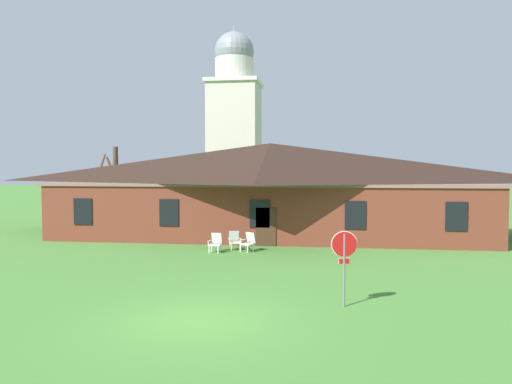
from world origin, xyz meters
name	(u,v)px	position (x,y,z in m)	size (l,w,h in m)	color
ground_plane	(198,320)	(0.00, 0.00, 0.00)	(200.00, 200.00, 0.00)	#477F33
brick_building	(270,188)	(0.00, 18.15, 2.96)	(26.45, 10.40, 5.82)	brown
dome_tower	(234,126)	(-5.45, 35.10, 8.44)	(5.18, 5.18, 18.53)	beige
stop_sign	(344,254)	(4.08, 1.95, 1.64)	(0.80, 0.16, 2.33)	slate
lawn_chair_by_porch	(216,242)	(-1.95, 10.91, 0.50)	(0.67, 0.70, 0.96)	silver
lawn_chair_near_door	(235,240)	(-1.14, 11.76, 0.50)	(0.77, 0.82, 0.96)	silver
lawn_chair_left_end	(248,242)	(-0.35, 11.36, 0.50)	(0.83, 0.86, 0.96)	white
bare_tree_beside_building	(115,184)	(-11.25, 19.87, 3.09)	(1.89, 1.91, 5.74)	brown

